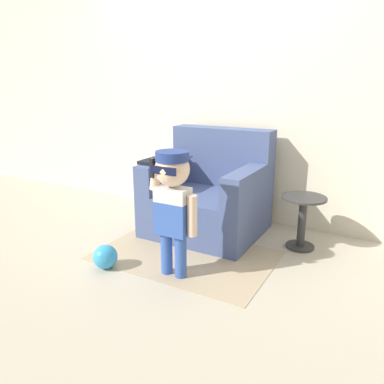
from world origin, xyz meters
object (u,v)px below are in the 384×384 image
(side_table, at_px, (302,217))
(toy_ball, at_px, (105,257))
(armchair, at_px, (209,195))
(person_child, at_px, (173,195))

(side_table, bearing_deg, toy_ball, -137.64)
(armchair, distance_m, side_table, 0.84)
(person_child, bearing_deg, armchair, 100.80)
(armchair, relative_size, toy_ball, 5.46)
(person_child, xyz_separation_m, toy_ball, (-0.50, -0.16, -0.51))
(armchair, bearing_deg, person_child, -79.20)
(armchair, distance_m, toy_ball, 1.12)
(armchair, bearing_deg, side_table, 1.32)
(armchair, relative_size, side_table, 2.22)
(person_child, bearing_deg, toy_ball, -162.33)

